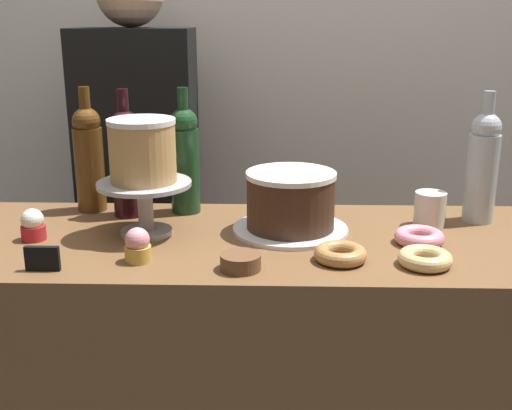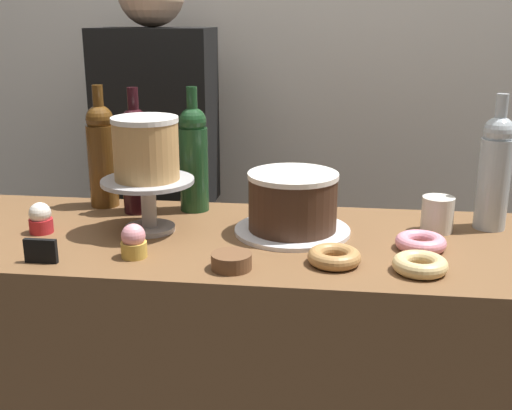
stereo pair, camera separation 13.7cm
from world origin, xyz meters
name	(u,v)px [view 1 (the left image)]	position (x,y,z in m)	size (l,w,h in m)	color
back_wall	(263,56)	(0.00, 0.85, 1.30)	(6.00, 0.05, 2.60)	silver
cake_stand_pedestal	(145,199)	(-0.26, 0.02, 1.03)	(0.22, 0.22, 0.13)	#B2B2B7
white_layer_cake	(142,151)	(-0.26, 0.02, 1.14)	(0.16, 0.16, 0.15)	tan
silver_serving_platter	(290,229)	(0.08, 0.05, 0.94)	(0.28, 0.28, 0.01)	white
chocolate_round_cake	(291,200)	(0.08, 0.05, 1.02)	(0.21, 0.21, 0.14)	#3D2619
wine_bottle_amber	(89,157)	(-0.44, 0.21, 1.08)	(0.08, 0.08, 0.33)	#5B3814
wine_bottle_clear	(483,165)	(0.56, 0.14, 1.08)	(0.08, 0.08, 0.33)	#B2BCC1
wine_bottle_green	(185,158)	(-0.19, 0.20, 1.08)	(0.08, 0.08, 0.33)	#193D1E
wine_bottle_dark_red	(126,161)	(-0.33, 0.17, 1.08)	(0.08, 0.08, 0.33)	black
cupcake_vanilla	(33,225)	(-0.51, -0.03, 0.97)	(0.06, 0.06, 0.07)	red
cupcake_strawberry	(138,246)	(-0.24, -0.15, 0.97)	(0.06, 0.06, 0.07)	gold
donut_glazed	(425,258)	(0.35, -0.16, 0.95)	(0.11, 0.11, 0.03)	#E0C17F
donut_pink	(419,237)	(0.37, -0.03, 0.95)	(0.11, 0.11, 0.03)	pink
donut_maple	(340,254)	(0.18, -0.14, 0.95)	(0.11, 0.11, 0.03)	#B27F47
cookie_stack	(241,262)	(-0.03, -0.19, 0.95)	(0.08, 0.08, 0.03)	brown
price_sign_chalkboard	(42,259)	(-0.43, -0.21, 0.96)	(0.07, 0.01, 0.05)	black
coffee_cup_ceramic	(430,209)	(0.42, 0.10, 0.98)	(0.08, 0.08, 0.08)	silver
barista_figure	(141,208)	(-0.39, 0.56, 0.84)	(0.36, 0.22, 1.60)	black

